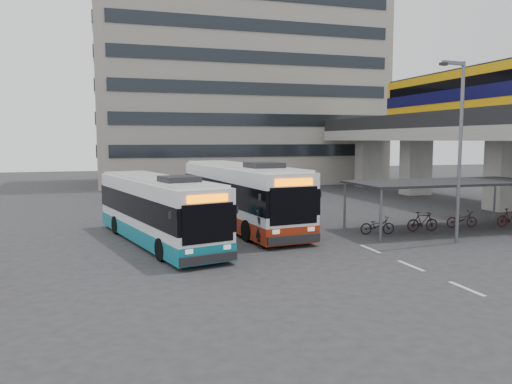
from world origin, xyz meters
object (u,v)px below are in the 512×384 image
object	(u,v)px
pedestrian	(260,228)
lamp_post	(459,141)
bus_main	(241,196)
bus_teal	(157,210)

from	to	relation	value
pedestrian	lamp_post	size ratio (longest dim) A/B	0.21
lamp_post	pedestrian	bearing A→B (deg)	161.78
bus_main	lamp_post	world-z (taller)	lamp_post
pedestrian	lamp_post	bearing A→B (deg)	-86.64
bus_teal	lamp_post	bearing A→B (deg)	-31.25
bus_teal	pedestrian	xyz separation A→B (m)	(4.16, -2.36, -0.65)
bus_main	pedestrian	size ratio (longest dim) A/B	7.35
pedestrian	bus_main	bearing A→B (deg)	8.36
bus_main	lamp_post	bearing A→B (deg)	-47.65
bus_main	bus_teal	xyz separation A→B (m)	(-4.70, -2.96, -0.18)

